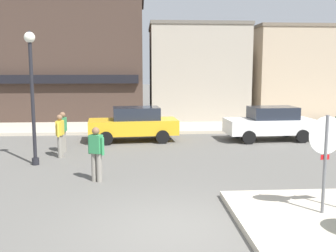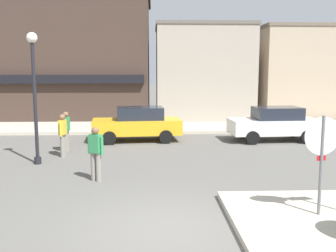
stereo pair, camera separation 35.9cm
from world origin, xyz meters
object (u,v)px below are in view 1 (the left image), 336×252
parked_car_nearest (134,123)px  parked_car_second (270,123)px  pedestrian_crossing_far (96,152)px  pedestrian_kerb_side (60,134)px  lamp_post (32,78)px  pedestrian_crossing_near (63,131)px  stop_sign (325,151)px

parked_car_nearest → parked_car_second: same height
pedestrian_crossing_far → pedestrian_kerb_side: (-1.70, 3.32, 0.00)m
lamp_post → parked_car_nearest: (3.32, 4.36, -2.15)m
lamp_post → pedestrian_crossing_near: size_ratio=2.82×
pedestrian_crossing_near → parked_car_nearest: bearing=40.4°
parked_car_second → pedestrian_crossing_far: 9.64m
stop_sign → lamp_post: 9.48m
parked_car_second → pedestrian_crossing_far: pedestrian_crossing_far is taller
pedestrian_crossing_near → pedestrian_crossing_far: (1.76, -4.22, 0.00)m
parked_car_nearest → pedestrian_crossing_near: size_ratio=2.57×
stop_sign → pedestrian_crossing_far: size_ratio=1.43×
parked_car_second → pedestrian_crossing_near: size_ratio=2.54×
pedestrian_kerb_side → lamp_post: bearing=-119.6°
pedestrian_crossing_far → pedestrian_kerb_side: 3.73m
parked_car_nearest → parked_car_second: bearing=-2.0°
lamp_post → parked_car_second: 10.67m
lamp_post → pedestrian_kerb_side: lamp_post is taller
stop_sign → lamp_post: size_ratio=0.51×
pedestrian_crossing_near → parked_car_second: bearing=13.2°
lamp_post → pedestrian_crossing_near: lamp_post is taller
pedestrian_kerb_side → parked_car_nearest: bearing=50.4°
lamp_post → stop_sign: bearing=-36.0°
stop_sign → pedestrian_crossing_far: 6.24m
pedestrian_crossing_near → pedestrian_crossing_far: same height
pedestrian_crossing_far → parked_car_second: bearing=41.1°
lamp_post → parked_car_second: (9.60, 4.13, -2.15)m
parked_car_nearest → pedestrian_crossing_far: bearing=-98.5°
stop_sign → pedestrian_kerb_side: stop_sign is taller
parked_car_nearest → pedestrian_kerb_side: bearing=-129.6°
pedestrian_kerb_side → stop_sign: bearing=-43.7°
stop_sign → lamp_post: (-7.58, 5.51, 1.44)m
parked_car_second → pedestrian_kerb_side: 9.45m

